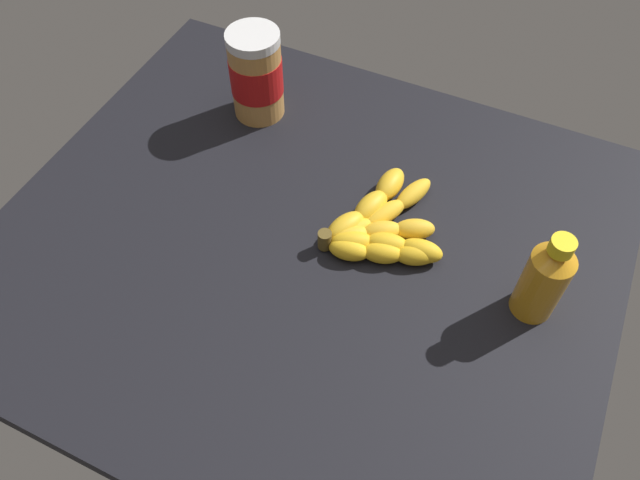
# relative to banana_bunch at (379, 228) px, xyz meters

# --- Properties ---
(ground_plane) EXTENTS (0.88, 0.78, 0.04)m
(ground_plane) POSITION_rel_banana_bunch_xyz_m (0.09, 0.05, -0.04)
(ground_plane) COLOR black
(banana_bunch) EXTENTS (0.17, 0.19, 0.03)m
(banana_bunch) POSITION_rel_banana_bunch_xyz_m (0.00, 0.00, 0.00)
(banana_bunch) COLOR gold
(banana_bunch) RESTS_ON ground_plane
(peanut_butter_jar) EXTENTS (0.09, 0.09, 0.15)m
(peanut_butter_jar) POSITION_rel_banana_bunch_xyz_m (0.28, -0.16, 0.06)
(peanut_butter_jar) COLOR #BF8442
(peanut_butter_jar) RESTS_ON ground_plane
(honey_bottle) EXTENTS (0.06, 0.06, 0.15)m
(honey_bottle) POSITION_rel_banana_bunch_xyz_m (-0.23, 0.03, 0.05)
(honey_bottle) COLOR orange
(honey_bottle) RESTS_ON ground_plane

